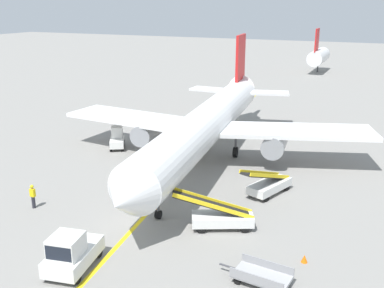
# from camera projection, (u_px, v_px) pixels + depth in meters

# --- Properties ---
(ground_plane) EXTENTS (300.00, 300.00, 0.00)m
(ground_plane) POSITION_uv_depth(u_px,v_px,m) (133.00, 225.00, 28.52)
(ground_plane) COLOR gray
(taxi_line_yellow) EXTENTS (10.23, 79.42, 0.01)m
(taxi_line_yellow) POSITION_uv_depth(u_px,v_px,m) (164.00, 195.00, 33.02)
(taxi_line_yellow) COLOR yellow
(taxi_line_yellow) RESTS_ON ground
(airliner) EXTENTS (28.39, 35.32, 10.10)m
(airliner) POSITION_uv_depth(u_px,v_px,m) (208.00, 123.00, 39.35)
(airliner) COLOR white
(airliner) RESTS_ON ground
(pushback_tug) EXTENTS (2.54, 3.89, 2.20)m
(pushback_tug) POSITION_uv_depth(u_px,v_px,m) (71.00, 253.00, 23.46)
(pushback_tug) COLOR silver
(pushback_tug) RESTS_ON ground
(baggage_tug_near_wing) EXTENTS (2.33, 2.73, 2.10)m
(baggage_tug_near_wing) POSITION_uv_depth(u_px,v_px,m) (117.00, 139.00, 43.34)
(baggage_tug_near_wing) COLOR silver
(baggage_tug_near_wing) RESTS_ON ground
(belt_loader_forward_hold) EXTENTS (2.80, 5.14, 2.59)m
(belt_loader_forward_hold) POSITION_uv_depth(u_px,v_px,m) (269.00, 184.00, 32.95)
(belt_loader_forward_hold) COLOR silver
(belt_loader_forward_hold) RESTS_ON ground
(belt_loader_aft_hold) EXTENTS (5.05, 3.30, 2.59)m
(belt_loader_aft_hold) POSITION_uv_depth(u_px,v_px,m) (221.00, 216.00, 27.95)
(belt_loader_aft_hold) COLOR silver
(belt_loader_aft_hold) RESTS_ON ground
(baggage_cart_loaded) EXTENTS (3.82, 1.84, 0.94)m
(baggage_cart_loaded) POSITION_uv_depth(u_px,v_px,m) (261.00, 276.00, 22.38)
(baggage_cart_loaded) COLOR #A5A5A8
(baggage_cart_loaded) RESTS_ON ground
(ground_crew_marshaller) EXTENTS (0.36, 0.24, 1.70)m
(ground_crew_marshaller) POSITION_uv_depth(u_px,v_px,m) (33.00, 196.00, 30.64)
(ground_crew_marshaller) COLOR #26262D
(ground_crew_marshaller) RESTS_ON ground
(safety_cone_nose_left) EXTENTS (0.36, 0.36, 0.44)m
(safety_cone_nose_left) POSITION_uv_depth(u_px,v_px,m) (167.00, 171.00, 37.17)
(safety_cone_nose_left) COLOR orange
(safety_cone_nose_left) RESTS_ON ground
(safety_cone_nose_right) EXTENTS (0.36, 0.36, 0.44)m
(safety_cone_nose_right) POSITION_uv_depth(u_px,v_px,m) (304.00, 259.00, 24.37)
(safety_cone_nose_right) COLOR orange
(safety_cone_nose_right) RESTS_ON ground
(safety_cone_wingtip_left) EXTENTS (0.36, 0.36, 0.44)m
(safety_cone_wingtip_left) POSITION_uv_depth(u_px,v_px,m) (156.00, 206.00, 30.75)
(safety_cone_wingtip_left) COLOR orange
(safety_cone_wingtip_left) RESTS_ON ground
(distant_aircraft_far_left) EXTENTS (3.00, 10.10, 8.80)m
(distant_aircraft_far_left) POSITION_uv_depth(u_px,v_px,m) (318.00, 56.00, 90.36)
(distant_aircraft_far_left) COLOR silver
(distant_aircraft_far_left) RESTS_ON ground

